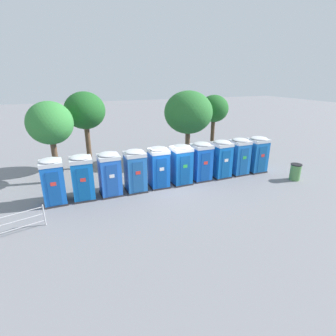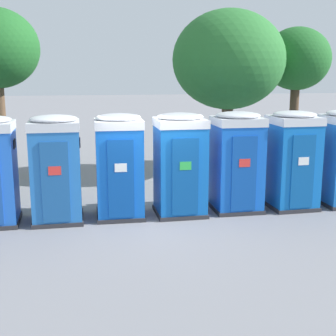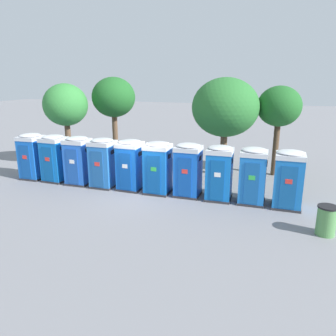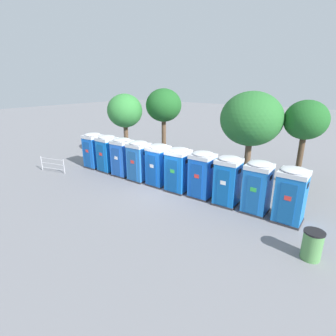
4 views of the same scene
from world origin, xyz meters
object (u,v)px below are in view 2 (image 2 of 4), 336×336
(portapotty_3, at_px, (56,168))
(portapotty_4, at_px, (119,166))
(portapotty_6, at_px, (237,161))
(street_tree_1, at_px, (297,60))
(portapotty_7, at_px, (292,159))
(street_tree_2, at_px, (229,60))
(portapotty_5, at_px, (180,164))

(portapotty_3, xyz_separation_m, portapotty_4, (1.49, 0.08, 0.00))
(portapotty_6, height_order, street_tree_1, street_tree_1)
(portapotty_6, relative_size, portapotty_7, 1.00)
(portapotty_7, height_order, street_tree_2, street_tree_2)
(portapotty_4, relative_size, portapotty_5, 1.00)
(street_tree_1, bearing_deg, street_tree_2, -161.78)
(portapotty_5, relative_size, street_tree_1, 0.50)
(portapotty_3, bearing_deg, portapotty_7, 1.02)
(portapotty_6, xyz_separation_m, street_tree_2, (0.97, 4.07, 2.59))
(portapotty_4, xyz_separation_m, portapotty_6, (2.99, 0.05, -0.00))
(street_tree_1, bearing_deg, portapotty_3, -148.17)
(portapotty_6, distance_m, street_tree_2, 4.92)
(portapotty_4, distance_m, street_tree_1, 8.86)
(street_tree_2, bearing_deg, portapotty_7, -82.66)
(portapotty_4, distance_m, street_tree_2, 6.27)
(portapotty_7, bearing_deg, portapotty_5, -178.68)
(portapotty_4, xyz_separation_m, street_tree_1, (6.79, 5.05, 2.62))
(portapotty_3, height_order, portapotty_4, same)
(portapotty_5, bearing_deg, portapotty_3, -179.28)
(portapotty_3, distance_m, portapotty_4, 1.50)
(portapotty_4, bearing_deg, portapotty_7, 0.28)
(portapotty_3, distance_m, portapotty_7, 5.98)
(portapotty_5, distance_m, street_tree_1, 7.80)
(street_tree_1, bearing_deg, portapotty_4, -143.32)
(portapotty_7, relative_size, street_tree_2, 0.46)
(portapotty_6, height_order, street_tree_2, street_tree_2)
(portapotty_3, bearing_deg, portapotty_4, 3.23)
(portapotty_4, distance_m, portapotty_5, 1.50)
(portapotty_3, xyz_separation_m, street_tree_2, (5.45, 4.21, 2.59))
(portapotty_4, height_order, portapotty_7, same)
(portapotty_4, relative_size, street_tree_1, 0.50)
(street_tree_1, bearing_deg, portapotty_5, -136.05)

